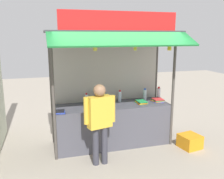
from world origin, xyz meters
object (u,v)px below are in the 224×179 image
Objects in this scene: magazine_stack_rear_center at (59,112)px; banana_bunch_leftmost at (169,47)px; water_bottle_back_right at (98,96)px; water_bottle_left at (159,93)px; water_bottle_far_right at (87,99)px; magazine_stack_right at (105,105)px; magazine_stack_back_left at (158,100)px; water_bottle_center at (145,95)px; banana_bunch_inner_left at (95,47)px; magazine_stack_front_right at (141,102)px; plastic_crate at (190,141)px; vendor_person at (100,117)px; water_bottle_mid_right at (120,96)px; banana_bunch_rightmost at (135,47)px.

banana_bunch_leftmost is (2.25, -0.21, 1.25)m from magazine_stack_rear_center.
banana_bunch_leftmost reaches higher than water_bottle_back_right.
water_bottle_far_right is (-1.74, 0.09, -0.03)m from water_bottle_left.
magazine_stack_back_left is at bearing 4.79° from magazine_stack_right.
water_bottle_center is at bearing 16.13° from magazine_stack_right.
water_bottle_far_right is 1.40m from banana_bunch_inner_left.
banana_bunch_inner_left and banana_bunch_leftmost have the same top height.
magazine_stack_back_left reaches higher than magazine_stack_front_right.
plastic_crate is (0.92, -0.62, -0.81)m from magazine_stack_front_right.
banana_bunch_inner_left is 1.55m from banana_bunch_leftmost.
magazine_stack_back_left is (-0.11, -0.18, -0.11)m from water_bottle_left.
banana_bunch_inner_left is 1.31m from vendor_person.
water_bottle_center is 0.70× the size of plastic_crate.
magazine_stack_rear_center is at bearing 174.74° from banana_bunch_leftmost.
water_bottle_center is at bearing -4.90° from water_bottle_mid_right.
magazine_stack_rear_center is 0.88× the size of magazine_stack_right.
banana_bunch_rightmost reaches higher than water_bottle_left.
water_bottle_back_right is at bearing 73.96° from banana_bunch_inner_left.
plastic_crate is at bearing 169.82° from vendor_person.
magazine_stack_rear_center is 0.61× the size of plastic_crate.
water_bottle_center is 0.18× the size of vendor_person.
magazine_stack_right is at bearing 52.34° from banana_bunch_inner_left.
water_bottle_far_right reaches higher than magazine_stack_right.
banana_bunch_rightmost is at bearing -34.83° from magazine_stack_right.
magazine_stack_rear_center is (-0.64, -0.54, -0.09)m from water_bottle_far_right.
banana_bunch_leftmost reaches higher than water_bottle_mid_right.
water_bottle_far_right is 0.91× the size of banana_bunch_leftmost.
magazine_stack_right is 1.40m from banana_bunch_rightmost.
magazine_stack_rear_center is at bearing -170.78° from magazine_stack_right.
water_bottle_back_right is (-1.10, 0.15, 0.00)m from water_bottle_center.
water_bottle_left reaches higher than water_bottle_mid_right.
water_bottle_mid_right is at bearing 146.25° from plastic_crate.
plastic_crate is at bearing -33.75° from water_bottle_mid_right.
plastic_crate is (0.52, -0.18, -2.05)m from banana_bunch_leftmost.
magazine_stack_back_left is 1.11× the size of banana_bunch_leftmost.
banana_bunch_leftmost is (1.55, -0.00, -0.02)m from banana_bunch_inner_left.
magazine_stack_front_right is at bearing 7.38° from magazine_stack_rear_center.
water_bottle_center is 0.94× the size of water_bottle_left.
water_bottle_mid_right is at bearing 146.76° from magazine_stack_front_right.
magazine_stack_back_left is at bearing -9.47° from water_bottle_far_right.
magazine_stack_rear_center is 1.46m from banana_bunch_inner_left.
water_bottle_center is 1.89m from banana_bunch_inner_left.
magazine_stack_front_right is 1.38m from banana_bunch_rightmost.
water_bottle_mid_right is 1.06× the size of magazine_stack_rear_center.
magazine_stack_front_right is at bearing -176.23° from magazine_stack_back_left.
water_bottle_far_right is 2.48m from plastic_crate.
magazine_stack_right is (-1.30, -0.11, 0.01)m from magazine_stack_back_left.
magazine_stack_right is (-1.06, -0.31, -0.09)m from water_bottle_center.
banana_bunch_rightmost is (0.57, -0.82, 1.16)m from water_bottle_back_right.
magazine_stack_front_right is at bearing 146.02° from plastic_crate.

